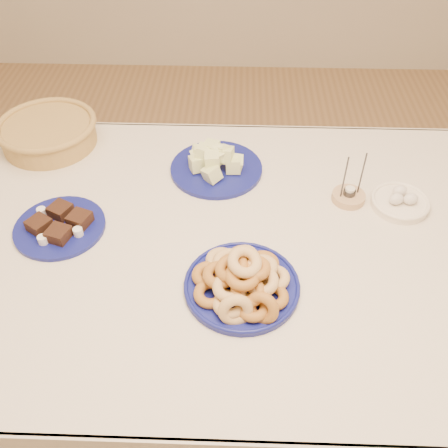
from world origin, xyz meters
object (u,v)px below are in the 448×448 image
Objects in this scene: brownie_plate at (60,225)px; egg_bowl at (400,201)px; dining_table at (225,264)px; candle_holder at (349,196)px; melon_plate at (215,164)px; donut_platter at (242,281)px; wicker_basket at (48,132)px.

egg_bowl is at bearing 7.56° from brownie_plate.
candle_holder reaches higher than dining_table.
brownie_plate reaches higher than dining_table.
dining_table is 5.34× the size of melon_plate.
donut_platter is at bearing -21.39° from brownie_plate.
brownie_plate is at bearing -146.82° from melon_plate.
melon_plate is 1.55× the size of egg_bowl.
wicker_basket is (-0.64, 0.60, 0.01)m from donut_platter.
dining_table is at bearing -2.33° from brownie_plate.
egg_bowl is at bearing -14.20° from wicker_basket.
donut_platter reaches higher than melon_plate.
donut_platter is 1.39× the size of egg_bowl.
melon_plate reaches higher than egg_bowl.
dining_table is 5.97× the size of donut_platter.
brownie_plate is 1.98× the size of candle_holder.
candle_holder reaches higher than wicker_basket.
donut_platter reaches higher than egg_bowl.
brownie_plate is at bearing 158.61° from donut_platter.
candle_holder reaches higher than egg_bowl.
candle_holder is (0.39, -0.12, -0.01)m from melon_plate.
wicker_basket is 0.99m from candle_holder.
candle_holder is (0.81, 0.15, 0.00)m from brownie_plate.
egg_bowl is (0.14, -0.02, 0.00)m from candle_holder.
wicker_basket is 2.45× the size of candle_holder.
wicker_basket is at bearing 165.80° from egg_bowl.
egg_bowl is (0.50, 0.15, 0.12)m from dining_table.
donut_platter reaches higher than dining_table.
candle_holder is at bearing 25.14° from dining_table.
melon_plate is at bearing 162.69° from candle_holder.
donut_platter is 0.73× the size of wicker_basket.
brownie_plate is at bearing -169.59° from candle_holder.
dining_table is at bearing -35.37° from wicker_basket.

